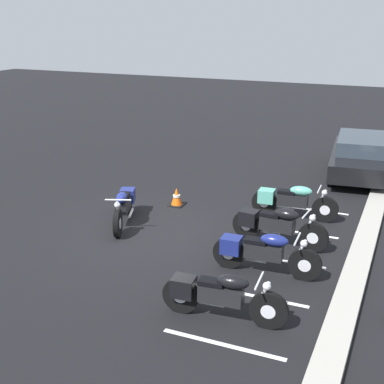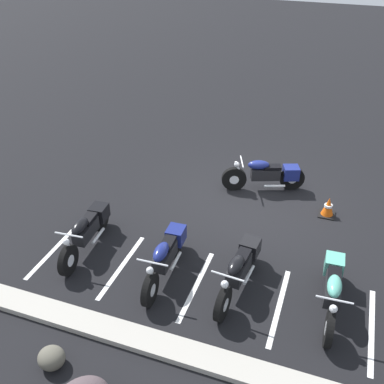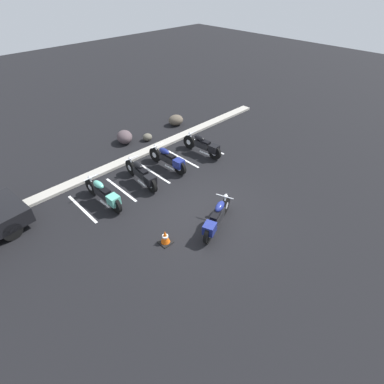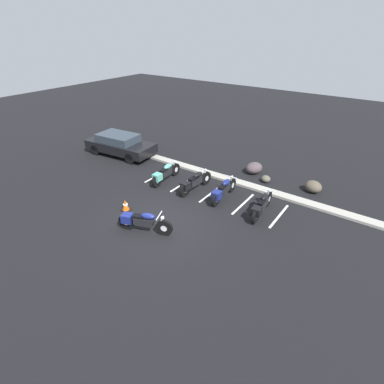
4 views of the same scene
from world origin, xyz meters
TOP-DOWN VIEW (x-y plane):
  - ground at (0.00, 0.00)m, footprint 60.00×60.00m
  - motorcycle_navy_featured at (-0.23, -0.78)m, footprint 2.13×1.01m
  - parked_bike_0 at (-2.24, 2.99)m, footprint 0.63×2.24m
  - parked_bike_1 at (-0.46, 3.06)m, footprint 0.64×2.28m
  - parked_bike_2 at (1.07, 3.18)m, footprint 0.63×2.25m
  - parked_bike_3 at (3.05, 2.98)m, footprint 0.63×2.24m
  - concrete_curb at (0.00, 5.00)m, footprint 18.00×0.50m
  - landscape_rock_0 at (1.05, 6.55)m, footprint 1.09×1.17m
  - landscape_rock_1 at (2.00, 5.94)m, footprint 0.58×0.56m
  - landscape_rock_2 at (4.27, 6.30)m, footprint 1.01×0.93m
  - traffic_cone at (-1.91, -0.09)m, footprint 0.40×0.40m
  - stall_line_0 at (-3.04, 3.35)m, footprint 0.10×2.10m
  - stall_line_1 at (-1.35, 3.35)m, footprint 0.10×2.10m
  - stall_line_2 at (0.35, 3.35)m, footprint 0.10×2.10m
  - stall_line_3 at (2.05, 3.35)m, footprint 0.10×2.10m
  - stall_line_4 at (3.75, 3.35)m, footprint 0.10×2.10m

SIDE VIEW (x-z plane):
  - ground at x=0.00m, z-range 0.00..0.00m
  - stall_line_0 at x=-3.04m, z-range 0.00..0.00m
  - stall_line_1 at x=-1.35m, z-range 0.00..0.00m
  - stall_line_2 at x=0.35m, z-range 0.00..0.00m
  - stall_line_3 at x=2.05m, z-range 0.00..0.00m
  - stall_line_4 at x=3.75m, z-range 0.00..0.00m
  - concrete_curb at x=0.00m, z-range 0.00..0.12m
  - landscape_rock_1 at x=2.00m, z-range 0.00..0.36m
  - traffic_cone at x=-1.91m, z-range -0.02..0.49m
  - landscape_rock_2 at x=4.27m, z-range 0.00..0.57m
  - landscape_rock_0 at x=1.05m, z-range 0.00..0.62m
  - motorcycle_navy_featured at x=-0.23m, z-range 0.03..0.91m
  - parked_bike_0 at x=-2.24m, z-range 0.03..0.91m
  - parked_bike_3 at x=3.05m, z-range 0.03..0.91m
  - parked_bike_2 at x=1.07m, z-range 0.03..0.91m
  - parked_bike_1 at x=-0.46m, z-range 0.03..0.92m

